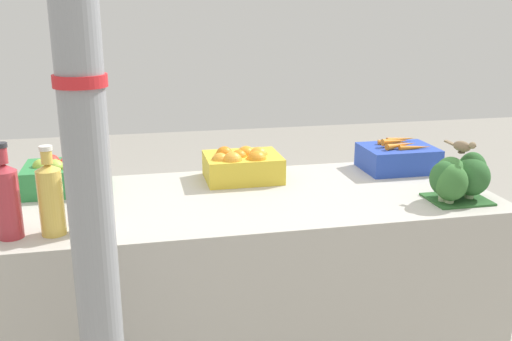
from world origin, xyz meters
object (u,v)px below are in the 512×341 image
at_px(broccoli_pile, 459,178).
at_px(sparrow_bird, 463,146).
at_px(apple_crate, 64,174).
at_px(juice_bottle_cloudy, 84,202).
at_px(orange_crate, 242,164).
at_px(support_pole, 84,125).
at_px(carrot_crate, 398,157).
at_px(juice_bottle_golden, 51,197).
at_px(juice_bottle_ruby, 7,198).

relative_size(broccoli_pile, sparrow_bird, 1.89).
relative_size(apple_crate, juice_bottle_cloudy, 1.31).
relative_size(apple_crate, orange_crate, 1.00).
height_order(support_pole, carrot_crate, support_pole).
height_order(broccoli_pile, juice_bottle_cloudy, juice_bottle_cloudy).
bearing_deg(carrot_crate, juice_bottle_golden, -161.75).
relative_size(carrot_crate, broccoli_pile, 1.30).
xyz_separation_m(juice_bottle_golden, juice_bottle_cloudy, (0.10, -0.00, -0.02)).
bearing_deg(support_pole, broccoli_pile, 17.77).
bearing_deg(support_pole, juice_bottle_cloudy, 97.81).
distance_m(orange_crate, carrot_crate, 0.71).
bearing_deg(juice_bottle_cloudy, broccoli_pile, 1.05).
relative_size(support_pole, juice_bottle_golden, 8.48).
relative_size(juice_bottle_cloudy, sparrow_bird, 1.87).
distance_m(carrot_crate, juice_bottle_ruby, 1.61).
bearing_deg(juice_bottle_ruby, sparrow_bird, 1.42).
bearing_deg(support_pole, apple_crate, 101.04).
relative_size(support_pole, carrot_crate, 7.91).
height_order(apple_crate, broccoli_pile, broccoli_pile).
distance_m(orange_crate, juice_bottle_golden, 0.84).
height_order(apple_crate, juice_bottle_ruby, juice_bottle_ruby).
xyz_separation_m(support_pole, sparrow_bird, (1.31, 0.43, -0.22)).
relative_size(apple_crate, carrot_crate, 1.00).
bearing_deg(support_pole, juice_bottle_golden, 111.53).
bearing_deg(broccoli_pile, support_pole, -162.23).
height_order(orange_crate, sparrow_bird, sparrow_bird).
bearing_deg(sparrow_bird, carrot_crate, 160.99).
distance_m(broccoli_pile, juice_bottle_ruby, 1.58).
bearing_deg(sparrow_bird, orange_crate, -144.19).
height_order(support_pole, orange_crate, support_pole).
bearing_deg(juice_bottle_cloudy, orange_crate, 37.25).
bearing_deg(apple_crate, support_pole, -78.96).
distance_m(juice_bottle_golden, juice_bottle_cloudy, 0.10).
bearing_deg(juice_bottle_cloudy, juice_bottle_golden, 180.00).
xyz_separation_m(support_pole, juice_bottle_ruby, (-0.28, 0.39, -0.30)).
distance_m(apple_crate, orange_crate, 0.72).
distance_m(broccoli_pile, sparrow_bird, 0.12).
xyz_separation_m(juice_bottle_ruby, sparrow_bird, (1.59, 0.04, 0.08)).
bearing_deg(orange_crate, sparrow_bird, -29.14).
relative_size(support_pole, juice_bottle_cloudy, 10.39).
bearing_deg(juice_bottle_ruby, juice_bottle_golden, -0.00).
distance_m(apple_crate, broccoli_pile, 1.53).
xyz_separation_m(support_pole, orange_crate, (0.55, 0.85, -0.36)).
bearing_deg(support_pole, carrot_crate, 34.19).
xyz_separation_m(support_pole, carrot_crate, (1.26, 0.86, -0.37)).
distance_m(support_pole, sparrow_bird, 1.39).
height_order(support_pole, apple_crate, support_pole).
bearing_deg(sparrow_bird, apple_crate, -131.21).
bearing_deg(apple_crate, carrot_crate, 0.01).
relative_size(juice_bottle_golden, juice_bottle_cloudy, 1.23).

